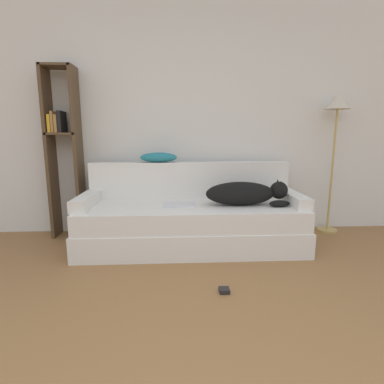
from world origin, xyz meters
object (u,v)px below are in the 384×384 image
Objects in this scene: power_adapter at (224,290)px; throw_pillow at (159,157)px; couch at (192,226)px; bookshelf at (63,146)px; floor_lamp at (337,114)px; dog at (246,193)px; laptop at (179,204)px.

throw_pillow is at bearing 112.08° from power_adapter.
bookshelf is (-1.41, 0.44, 0.81)m from couch.
floor_lamp is 2.45m from power_adapter.
throw_pillow is 2.09m from floor_lamp.
floor_lamp is at bearing 1.38° from throw_pillow.
bookshelf is (-1.06, 0.07, 0.13)m from throw_pillow.
bookshelf is (-1.96, 0.49, 0.46)m from dog.
bookshelf is 1.15× the size of floor_lamp.
couch is at bearing -46.99° from throw_pillow.
floor_lamp reaches higher than dog.
dog reaches higher than power_adapter.
laptop reaches higher than power_adapter.
dog is at bearing -5.14° from couch.
laptop is 1.09m from power_adapter.
throw_pillow is (-0.90, 0.42, 0.34)m from dog.
throw_pillow is at bearing -3.63° from bookshelf.
dog reaches higher than couch.
floor_lamp reaches higher than couch.
power_adapter is at bearing -67.92° from throw_pillow.
couch is 5.51× the size of throw_pillow.
dog is 0.44× the size of bookshelf.
laptop is 0.64m from throw_pillow.
floor_lamp reaches higher than laptop.
power_adapter is at bearing -111.24° from dog.
bookshelf reaches higher than dog.
floor_lamp is at bearing 22.64° from dog.
floor_lamp is (3.09, -0.02, 0.35)m from bookshelf.
throw_pillow reaches higher than dog.
bookshelf is at bearing 161.39° from laptop.
floor_lamp is 21.43× the size of power_adapter.
dog is at bearing -0.43° from laptop.
throw_pillow is 1.07m from bookshelf.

